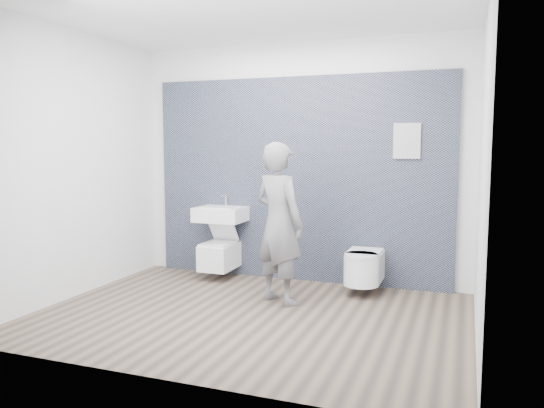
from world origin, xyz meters
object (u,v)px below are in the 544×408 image
(toilet_square, at_px, (219,254))
(visitor, at_px, (279,223))
(washbasin, at_px, (220,214))
(toilet_rounded, at_px, (363,267))

(toilet_square, xyz_separation_m, visitor, (1.01, -0.69, 0.53))
(washbasin, distance_m, toilet_square, 0.49)
(washbasin, distance_m, toilet_rounded, 1.83)
(toilet_rounded, bearing_deg, washbasin, 176.67)
(toilet_rounded, bearing_deg, visitor, -140.03)
(toilet_square, height_order, toilet_rounded, toilet_square)
(toilet_square, bearing_deg, visitor, -34.44)
(washbasin, relative_size, toilet_rounded, 0.91)
(toilet_rounded, distance_m, visitor, 1.11)
(washbasin, bearing_deg, toilet_square, -90.00)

